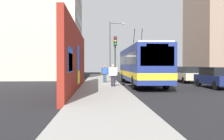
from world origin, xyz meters
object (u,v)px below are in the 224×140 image
at_px(city_bus, 141,64).
at_px(traffic_light, 115,51).
at_px(parked_car_silver, 159,71).
at_px(pedestrian_midblock, 105,73).
at_px(parked_car_navy, 216,77).
at_px(parked_car_red, 171,73).
at_px(pedestrian_at_curb, 113,74).
at_px(street_lamp, 112,46).
at_px(parked_car_champagne, 186,74).

height_order(city_bus, traffic_light, city_bus).
relative_size(parked_car_silver, pedestrian_midblock, 3.07).
xyz_separation_m(city_bus, parked_car_navy, (-3.10, -5.20, -1.00)).
height_order(parked_car_red, pedestrian_at_curb, pedestrian_at_curb).
xyz_separation_m(pedestrian_midblock, pedestrian_at_curb, (-4.34, -0.51, 0.05)).
height_order(parked_car_silver, street_lamp, street_lamp).
relative_size(parked_car_red, traffic_light, 1.05).
xyz_separation_m(city_bus, traffic_light, (0.96, 2.15, 1.14)).
bearing_deg(traffic_light, parked_car_silver, -28.83).
distance_m(parked_car_navy, street_lamp, 14.23).
height_order(parked_car_champagne, pedestrian_midblock, pedestrian_midblock).
relative_size(city_bus, pedestrian_at_curb, 7.49).
height_order(pedestrian_at_curb, street_lamp, street_lamp).
relative_size(parked_car_navy, pedestrian_midblock, 2.87).
bearing_deg(parked_car_red, pedestrian_at_curb, 146.08).
xyz_separation_m(parked_car_silver, street_lamp, (-5.59, 7.25, 3.22)).
bearing_deg(street_lamp, pedestrian_midblock, 172.03).
bearing_deg(parked_car_navy, traffic_light, 61.12).
relative_size(pedestrian_at_curb, street_lamp, 0.24).
xyz_separation_m(parked_car_navy, street_lamp, (11.82, 7.25, 3.22)).
distance_m(parked_car_silver, pedestrian_at_curb, 18.99).
bearing_deg(parked_car_red, street_lamp, 88.70).
bearing_deg(pedestrian_midblock, pedestrian_at_curb, -173.28).
relative_size(parked_car_navy, street_lamp, 0.66).
bearing_deg(street_lamp, parked_car_champagne, -127.11).
bearing_deg(pedestrian_at_curb, parked_car_champagne, -51.24).
bearing_deg(parked_car_champagne, street_lamp, 52.89).
xyz_separation_m(parked_car_navy, parked_car_champagne, (6.33, -0.00, 0.00)).
bearing_deg(parked_car_silver, pedestrian_midblock, 147.45).
relative_size(parked_car_red, pedestrian_at_curb, 2.69).
relative_size(parked_car_navy, traffic_light, 1.07).
bearing_deg(pedestrian_midblock, parked_car_red, -48.90).
distance_m(parked_car_red, traffic_light, 10.78).
distance_m(pedestrian_at_curb, street_lamp, 12.11).
xyz_separation_m(parked_car_navy, parked_car_red, (11.65, 0.00, 0.00)).
bearing_deg(traffic_light, parked_car_champagne, -72.79).
distance_m(pedestrian_midblock, traffic_light, 2.16).
bearing_deg(pedestrian_at_curb, pedestrian_midblock, 6.72).
relative_size(parked_car_champagne, pedestrian_midblock, 3.03).
height_order(parked_car_champagne, parked_car_silver, same).
distance_m(parked_car_navy, parked_car_red, 11.65).
bearing_deg(parked_car_champagne, pedestrian_midblock, 102.97).
bearing_deg(traffic_light, parked_car_navy, -118.88).
height_order(parked_car_navy, pedestrian_at_curb, pedestrian_at_curb).
relative_size(city_bus, street_lamp, 1.79).
bearing_deg(parked_car_navy, parked_car_red, 0.00).
bearing_deg(traffic_light, street_lamp, -0.73).
bearing_deg(parked_car_navy, street_lamp, 31.54).
relative_size(city_bus, pedestrian_midblock, 7.82).
relative_size(city_bus, traffic_light, 2.91).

